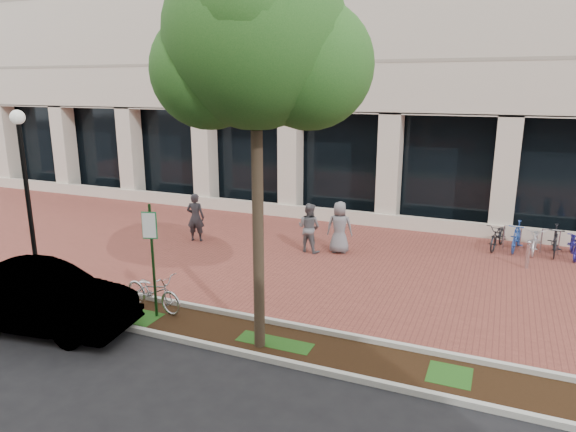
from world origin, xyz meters
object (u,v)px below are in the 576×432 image
at_px(parking_sign, 152,247).
at_px(pedestrian_left, 196,217).
at_px(pedestrian_mid, 309,228).
at_px(lamppost, 27,190).
at_px(bike_rack_cluster, 536,239).
at_px(pedestrian_right, 340,227).
at_px(sedan_near_curb, 38,298).
at_px(bollard, 528,254).
at_px(street_tree, 259,49).
at_px(locked_bicycle, 153,291).

height_order(parking_sign, pedestrian_left, parking_sign).
relative_size(pedestrian_left, pedestrian_mid, 1.04).
height_order(lamppost, bike_rack_cluster, lamppost).
xyz_separation_m(lamppost, pedestrian_left, (1.73, 5.03, -1.76)).
bearing_deg(pedestrian_left, pedestrian_mid, 172.23).
bearing_deg(pedestrian_right, bike_rack_cluster, -169.68).
bearing_deg(pedestrian_right, sedan_near_curb, 47.00).
relative_size(parking_sign, pedestrian_mid, 1.68).
relative_size(pedestrian_mid, bollard, 1.88).
bearing_deg(bike_rack_cluster, pedestrian_mid, -151.60).
xyz_separation_m(pedestrian_left, bike_rack_cluster, (10.63, 3.09, -0.39)).
bearing_deg(street_tree, bike_rack_cluster, 58.59).
xyz_separation_m(lamppost, bike_rack_cluster, (12.36, 8.12, -2.14)).
relative_size(street_tree, bollard, 9.04).
relative_size(pedestrian_left, sedan_near_curb, 0.39).
height_order(lamppost, street_tree, street_tree).
xyz_separation_m(parking_sign, lamppost, (-4.14, 0.41, 0.91)).
bearing_deg(parking_sign, pedestrian_right, 50.62).
distance_m(parking_sign, bike_rack_cluster, 11.91).
bearing_deg(lamppost, bollard, 27.99).
bearing_deg(bollard, lamppost, -152.01).
relative_size(pedestrian_left, pedestrian_right, 1.00).
bearing_deg(pedestrian_mid, street_tree, 111.47).
relative_size(street_tree, pedestrian_right, 4.60).
height_order(locked_bicycle, bike_rack_cluster, bike_rack_cluster).
distance_m(pedestrian_left, bike_rack_cluster, 11.07).
distance_m(lamppost, locked_bicycle, 4.39).
bearing_deg(pedestrian_left, parking_sign, 100.34).
bearing_deg(bike_rack_cluster, sedan_near_curb, -129.27).
relative_size(lamppost, street_tree, 0.60).
relative_size(lamppost, locked_bicycle, 2.60).
bearing_deg(street_tree, sedan_near_curb, -166.45).
xyz_separation_m(pedestrian_left, sedan_near_curb, (0.41, -6.88, -0.13)).
distance_m(street_tree, bike_rack_cluster, 11.62).
xyz_separation_m(locked_bicycle, pedestrian_right, (2.77, 5.81, 0.37)).
distance_m(pedestrian_left, pedestrian_mid, 3.98).
height_order(locked_bicycle, pedestrian_mid, pedestrian_mid).
height_order(lamppost, locked_bicycle, lamppost).
bearing_deg(pedestrian_left, street_tree, 119.08).
bearing_deg(bollard, pedestrian_right, -172.56).
relative_size(locked_bicycle, bike_rack_cluster, 0.60).
distance_m(pedestrian_left, sedan_near_curb, 6.89).
bearing_deg(pedestrian_right, parking_sign, 55.58).
distance_m(bike_rack_cluster, sedan_near_curb, 14.27).
xyz_separation_m(bollard, bike_rack_cluster, (0.27, 1.69, 0.01)).
xyz_separation_m(lamppost, bollard, (12.09, 6.43, -2.16)).
distance_m(street_tree, locked_bicycle, 6.22).
height_order(parking_sign, bollard, parking_sign).
xyz_separation_m(street_tree, sedan_near_curb, (-4.84, -1.17, -5.10)).
height_order(parking_sign, street_tree, street_tree).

